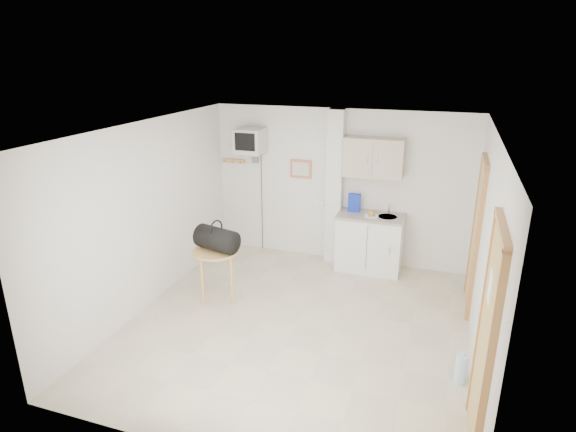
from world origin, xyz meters
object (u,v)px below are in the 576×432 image
(crt_television, at_px, (250,142))
(water_bottle, at_px, (461,369))
(duffel_bag, at_px, (217,239))
(round_table, at_px, (216,257))

(crt_television, xyz_separation_m, water_bottle, (3.43, -2.55, -1.77))
(duffel_bag, relative_size, water_bottle, 1.75)
(round_table, height_order, duffel_bag, duffel_bag)
(crt_television, xyz_separation_m, round_table, (0.17, -1.70, -1.30))
(round_table, bearing_deg, duffel_bag, 35.88)
(round_table, height_order, water_bottle, round_table)
(crt_television, height_order, duffel_bag, crt_television)
(crt_television, distance_m, round_table, 2.15)
(crt_television, xyz_separation_m, duffel_bag, (0.19, -1.68, -1.03))
(crt_television, height_order, round_table, crt_television)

